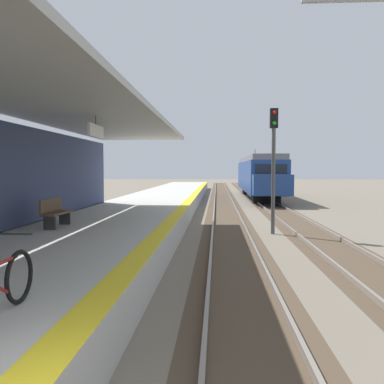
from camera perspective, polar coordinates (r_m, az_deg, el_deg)
The scene contains 6 objects.
station_platform at distance 18.96m, azimuth -8.28°, elevation -3.66°, with size 5.00×80.00×0.91m.
track_pair_nearest_platform at distance 22.59m, azimuth 4.87°, elevation -3.57°, with size 2.34×120.00×0.16m.
track_pair_middle at distance 22.92m, azimuth 13.41°, elevation -3.54°, with size 2.34×120.00×0.16m.
approaching_train at distance 38.94m, azimuth 9.33°, elevation 2.36°, with size 2.93×19.60×4.76m.
rail_signal_post at distance 17.24m, azimuth 11.33°, elevation 4.77°, with size 0.32×0.34×5.20m.
platform_bench at distance 13.38m, azimuth -18.58°, elevation -2.65°, with size 0.45×1.60×0.88m.
Camera 1 is at (1.36, -2.42, 2.69)m, focal length 38.15 mm.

